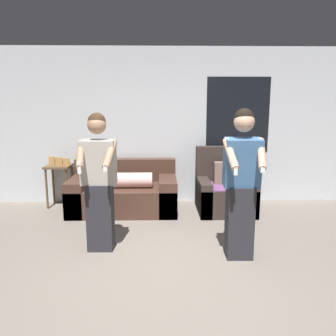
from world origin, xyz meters
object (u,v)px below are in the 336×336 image
at_px(side_table, 59,172).
at_px(person_left, 99,182).
at_px(couch, 124,193).
at_px(person_right, 241,184).
at_px(armchair, 224,191).

xyz_separation_m(side_table, person_left, (1.02, -1.78, 0.24)).
relative_size(couch, person_right, 1.02).
height_order(armchair, side_table, armchair).
relative_size(couch, armchair, 1.66).
distance_m(couch, side_table, 1.20).
relative_size(armchair, side_table, 1.19).
xyz_separation_m(armchair, person_right, (-0.16, -1.72, 0.53)).
distance_m(side_table, person_left, 2.07).
xyz_separation_m(couch, side_table, (-1.13, 0.26, 0.30)).
distance_m(armchair, person_left, 2.35).
xyz_separation_m(couch, armchair, (1.66, -0.06, 0.04)).
relative_size(couch, person_left, 1.05).
height_order(couch, armchair, armchair).
height_order(person_left, person_right, person_right).
relative_size(person_left, person_right, 0.97).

